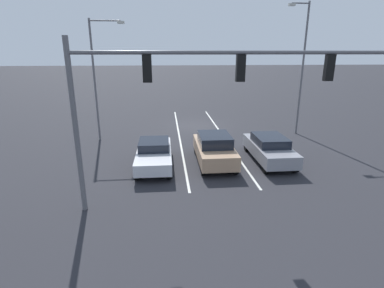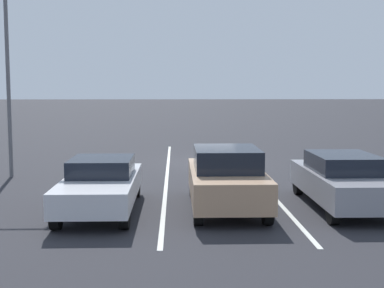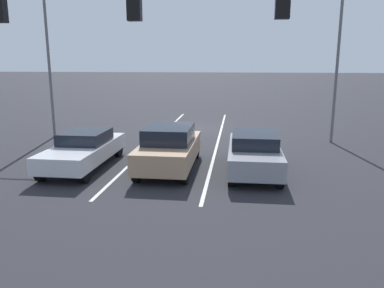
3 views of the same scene
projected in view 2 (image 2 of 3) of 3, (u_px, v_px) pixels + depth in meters
ground_plane at (205, 162)px, 23.27m from camera, size 240.00×240.00×0.00m
lane_stripe_left_divider at (253, 174)px, 20.00m from camera, size 0.12×18.67×0.01m
lane_stripe_center_divider at (167, 174)px, 19.90m from camera, size 0.12×18.67×0.01m
car_silver_rightlane_front at (101, 184)px, 14.00m from camera, size 1.82×4.75×1.38m
car_tan_midlane_front at (226, 178)px, 14.23m from camera, size 1.90×4.56×1.65m
car_gray_leftlane_front at (343, 180)px, 14.41m from camera, size 1.83×4.71×1.46m
street_lamp_right_shoulder at (14, 47)px, 18.95m from camera, size 2.28×0.24×8.02m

